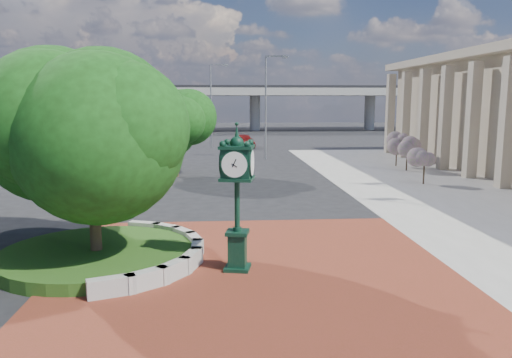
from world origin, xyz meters
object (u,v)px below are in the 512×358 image
Objects in this scene: parked_car at (244,141)px; street_lamp_far at (213,99)px; street_lamp_near at (268,99)px; post_clock at (237,192)px.

parked_car is 5.66m from street_lamp_far.
parked_car is 12.14m from street_lamp_near.
street_lamp_far reaches higher than street_lamp_near.
post_clock is at bearing -97.31° from street_lamp_near.
post_clock is 40.11m from parked_car.
street_lamp_far is (-4.91, 11.86, 0.06)m from street_lamp_near.
street_lamp_far is at bearing 156.55° from parked_car.
post_clock is 29.20m from street_lamp_near.
street_lamp_near is (3.70, 28.84, 2.78)m from post_clock.
street_lamp_far is (-3.33, 0.68, 4.53)m from parked_car.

